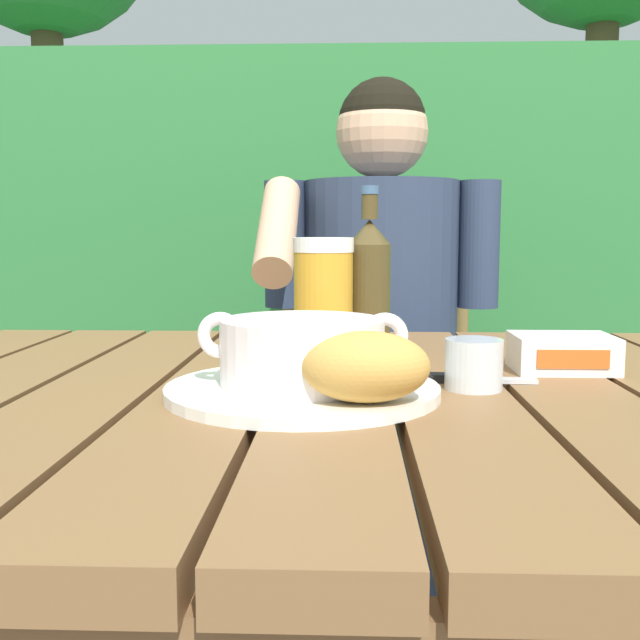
# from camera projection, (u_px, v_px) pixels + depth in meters

# --- Properties ---
(dining_table) EXTENTS (1.19, 0.93, 0.77)m
(dining_table) POSITION_uv_depth(u_px,v_px,m) (331.00, 472.00, 0.87)
(dining_table) COLOR brown
(dining_table) RESTS_ON ground_plane
(hedge_backdrop) EXTENTS (3.55, 0.83, 2.33)m
(hedge_backdrop) POSITION_uv_depth(u_px,v_px,m) (340.00, 219.00, 2.35)
(hedge_backdrop) COLOR #2F7539
(hedge_backdrop) RESTS_ON ground_plane
(chair_near_diner) EXTENTS (0.46, 0.42, 1.00)m
(chair_near_diner) POSITION_uv_depth(u_px,v_px,m) (376.00, 426.00, 1.78)
(chair_near_diner) COLOR brown
(chair_near_diner) RESTS_ON ground_plane
(person_eating) EXTENTS (0.48, 0.47, 1.25)m
(person_eating) POSITION_uv_depth(u_px,v_px,m) (380.00, 332.00, 1.55)
(person_eating) COLOR #2C3851
(person_eating) RESTS_ON ground_plane
(serving_plate) EXTENTS (0.29, 0.29, 0.01)m
(serving_plate) POSITION_uv_depth(u_px,v_px,m) (302.00, 390.00, 0.81)
(serving_plate) COLOR white
(serving_plate) RESTS_ON dining_table
(soup_bowl) EXTENTS (0.23, 0.18, 0.08)m
(soup_bowl) POSITION_uv_depth(u_px,v_px,m) (302.00, 350.00, 0.80)
(soup_bowl) COLOR white
(soup_bowl) RESTS_ON serving_plate
(bread_roll) EXTENTS (0.13, 0.10, 0.07)m
(bread_roll) POSITION_uv_depth(u_px,v_px,m) (366.00, 367.00, 0.72)
(bread_roll) COLOR gold
(bread_roll) RESTS_ON serving_plate
(beer_glass) EXTENTS (0.09, 0.09, 0.17)m
(beer_glass) POSITION_uv_depth(u_px,v_px,m) (323.00, 296.00, 1.06)
(beer_glass) COLOR gold
(beer_glass) RESTS_ON dining_table
(beer_bottle) EXTENTS (0.06, 0.06, 0.24)m
(beer_bottle) POSITION_uv_depth(u_px,v_px,m) (369.00, 283.00, 1.09)
(beer_bottle) COLOR #493B1C
(beer_bottle) RESTS_ON dining_table
(water_glass_small) EXTENTS (0.06, 0.06, 0.06)m
(water_glass_small) POSITION_uv_depth(u_px,v_px,m) (474.00, 364.00, 0.84)
(water_glass_small) COLOR silver
(water_glass_small) RESTS_ON dining_table
(butter_tub) EXTENTS (0.12, 0.09, 0.05)m
(butter_tub) POSITION_uv_depth(u_px,v_px,m) (562.00, 353.00, 0.95)
(butter_tub) COLOR white
(butter_tub) RESTS_ON dining_table
(table_knife) EXTENTS (0.17, 0.03, 0.01)m
(table_knife) POSITION_uv_depth(u_px,v_px,m) (447.00, 379.00, 0.88)
(table_knife) COLOR silver
(table_knife) RESTS_ON dining_table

